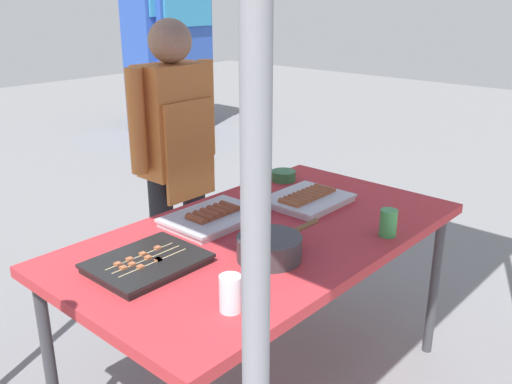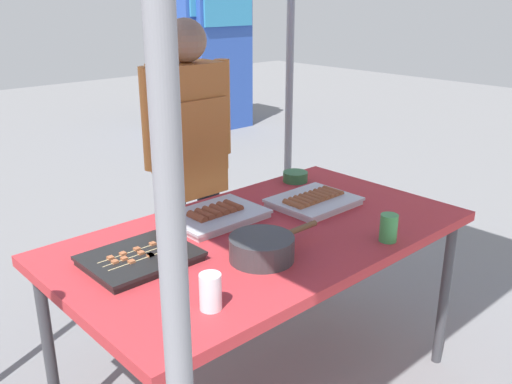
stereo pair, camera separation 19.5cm
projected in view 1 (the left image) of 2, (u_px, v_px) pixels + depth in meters
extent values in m
cube|color=#C63338|center=(266.00, 236.00, 2.16)|extent=(1.60, 0.90, 0.04)
cylinder|color=#3F3F44|center=(434.00, 285.00, 2.56)|extent=(0.04, 0.04, 0.71)
cylinder|color=#3F3F44|center=(50.00, 364.00, 2.01)|extent=(0.04, 0.04, 0.71)
cylinder|color=#3F3F44|center=(300.00, 238.00, 3.05)|extent=(0.04, 0.04, 0.71)
cylinder|color=gray|center=(256.00, 349.00, 0.87)|extent=(0.04, 0.04, 2.18)
cylinder|color=gray|center=(269.00, 90.00, 3.21)|extent=(0.04, 0.04, 2.18)
cube|color=silver|center=(307.00, 201.00, 2.44)|extent=(0.33, 0.28, 0.02)
cube|color=silver|center=(308.00, 198.00, 2.44)|extent=(0.34, 0.29, 0.01)
cylinder|color=#9E512D|center=(289.00, 204.00, 2.34)|extent=(0.03, 0.11, 0.03)
cylinder|color=#9E512D|center=(294.00, 202.00, 2.37)|extent=(0.03, 0.11, 0.03)
cylinder|color=#9E512D|center=(299.00, 200.00, 2.39)|extent=(0.03, 0.11, 0.03)
cylinder|color=#9E512D|center=(303.00, 198.00, 2.41)|extent=(0.03, 0.11, 0.03)
cylinder|color=#9E512D|center=(308.00, 196.00, 2.43)|extent=(0.03, 0.11, 0.03)
cylinder|color=#9E512D|center=(312.00, 194.00, 2.46)|extent=(0.03, 0.11, 0.03)
cylinder|color=#9E512D|center=(316.00, 192.00, 2.48)|extent=(0.03, 0.11, 0.03)
cylinder|color=#9E512D|center=(320.00, 191.00, 2.50)|extent=(0.03, 0.11, 0.03)
cylinder|color=#9E512D|center=(324.00, 189.00, 2.52)|extent=(0.03, 0.11, 0.03)
cube|color=black|center=(147.00, 265.00, 1.87)|extent=(0.35, 0.27, 0.02)
cube|color=black|center=(147.00, 261.00, 1.86)|extent=(0.36, 0.29, 0.01)
cylinder|color=tan|center=(154.00, 263.00, 1.84)|extent=(0.28, 0.01, 0.01)
cube|color=#B7663D|center=(158.00, 261.00, 1.85)|extent=(0.02, 0.02, 0.02)
cube|color=#B7663D|center=(140.00, 268.00, 1.80)|extent=(0.02, 0.02, 0.02)
cube|color=#B7663D|center=(158.00, 261.00, 1.85)|extent=(0.02, 0.02, 0.02)
cylinder|color=tan|center=(147.00, 260.00, 1.86)|extent=(0.28, 0.01, 0.01)
cube|color=#B7663D|center=(148.00, 259.00, 1.86)|extent=(0.02, 0.02, 0.02)
cube|color=#B7663D|center=(123.00, 269.00, 1.79)|extent=(0.02, 0.02, 0.02)
cube|color=#B7663D|center=(132.00, 266.00, 1.82)|extent=(0.02, 0.02, 0.02)
cylinder|color=tan|center=(140.00, 256.00, 1.88)|extent=(0.28, 0.01, 0.01)
cube|color=#B7663D|center=(143.00, 255.00, 1.89)|extent=(0.02, 0.02, 0.02)
cube|color=#B7663D|center=(130.00, 261.00, 1.85)|extent=(0.02, 0.02, 0.02)
cube|color=#B7663D|center=(158.00, 249.00, 1.94)|extent=(0.02, 0.02, 0.02)
cube|color=#B7663D|center=(118.00, 266.00, 1.82)|extent=(0.02, 0.02, 0.02)
cube|color=silver|center=(214.00, 219.00, 2.25)|extent=(0.37, 0.26, 0.02)
cube|color=silver|center=(214.00, 216.00, 2.24)|extent=(0.38, 0.27, 0.01)
cylinder|color=brown|center=(196.00, 220.00, 2.17)|extent=(0.03, 0.10, 0.03)
cylinder|color=brown|center=(203.00, 217.00, 2.20)|extent=(0.03, 0.10, 0.03)
cylinder|color=brown|center=(210.00, 214.00, 2.22)|extent=(0.03, 0.10, 0.03)
cylinder|color=brown|center=(217.00, 212.00, 2.25)|extent=(0.03, 0.10, 0.03)
cylinder|color=brown|center=(223.00, 209.00, 2.28)|extent=(0.03, 0.10, 0.03)
cylinder|color=brown|center=(230.00, 207.00, 2.30)|extent=(0.03, 0.10, 0.03)
cylinder|color=#38383A|center=(269.00, 248.00, 1.92)|extent=(0.23, 0.23, 0.08)
cylinder|color=brown|center=(303.00, 227.00, 2.05)|extent=(0.16, 0.02, 0.02)
cylinder|color=#386B33|center=(269.00, 239.00, 1.91)|extent=(0.21, 0.21, 0.01)
cylinder|color=#33723F|center=(284.00, 176.00, 2.74)|extent=(0.12, 0.12, 0.05)
cylinder|color=#3F994C|center=(388.00, 223.00, 2.10)|extent=(0.07, 0.07, 0.10)
cylinder|color=white|center=(230.00, 293.00, 1.60)|extent=(0.07, 0.07, 0.11)
cylinder|color=black|center=(164.00, 249.00, 2.86)|extent=(0.12, 0.12, 0.76)
cylinder|color=black|center=(195.00, 236.00, 3.02)|extent=(0.12, 0.12, 0.76)
cube|color=#CC7233|center=(174.00, 120.00, 2.72)|extent=(0.34, 0.20, 0.54)
cube|color=#CC7233|center=(190.00, 151.00, 2.70)|extent=(0.30, 0.02, 0.49)
cylinder|color=#CC7233|center=(137.00, 122.00, 2.56)|extent=(0.08, 0.08, 0.49)
cylinder|color=#CC7233|center=(207.00, 108.00, 2.87)|extent=(0.08, 0.08, 0.49)
sphere|color=#9E7256|center=(170.00, 41.00, 2.60)|extent=(0.21, 0.21, 0.21)
cube|color=#2D51B2|center=(171.00, 56.00, 6.87)|extent=(0.79, 0.68, 1.80)
cube|color=#338CBF|center=(188.00, 10.00, 6.46)|extent=(0.72, 0.03, 0.36)
cube|color=#2D51B2|center=(165.00, 50.00, 6.81)|extent=(0.89, 0.50, 1.94)
cube|color=#338CBF|center=(177.00, 0.00, 6.44)|extent=(0.80, 0.03, 0.36)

